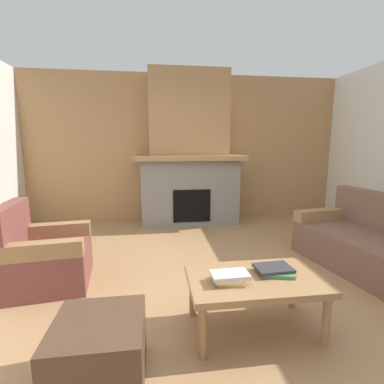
# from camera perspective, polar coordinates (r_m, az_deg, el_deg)

# --- Properties ---
(ground) EXTENTS (9.00, 9.00, 0.00)m
(ground) POSITION_cam_1_polar(r_m,az_deg,el_deg) (2.80, 6.44, -20.59)
(ground) COLOR #9E754C
(wall_back_wood_panel) EXTENTS (6.00, 0.12, 2.70)m
(wall_back_wood_panel) POSITION_cam_1_polar(r_m,az_deg,el_deg) (5.38, -1.13, 9.04)
(wall_back_wood_panel) COLOR #A87A4C
(wall_back_wood_panel) RESTS_ON ground
(fireplace) EXTENTS (1.90, 0.82, 2.70)m
(fireplace) POSITION_cam_1_polar(r_m,az_deg,el_deg) (5.01, -0.63, 6.86)
(fireplace) COLOR gray
(fireplace) RESTS_ON ground
(couch) EXTENTS (1.11, 1.91, 0.85)m
(couch) POSITION_cam_1_polar(r_m,az_deg,el_deg) (3.72, 34.54, -9.65)
(couch) COLOR brown
(couch) RESTS_ON ground
(armchair) EXTENTS (0.85, 0.85, 0.85)m
(armchair) POSITION_cam_1_polar(r_m,az_deg,el_deg) (3.23, -28.37, -11.71)
(armchair) COLOR brown
(armchair) RESTS_ON ground
(coffee_table) EXTENTS (1.00, 0.60, 0.43)m
(coffee_table) POSITION_cam_1_polar(r_m,az_deg,el_deg) (2.24, 12.81, -17.97)
(coffee_table) COLOR #997047
(coffee_table) RESTS_ON ground
(ottoman) EXTENTS (0.52, 0.52, 0.40)m
(ottoman) POSITION_cam_1_polar(r_m,az_deg,el_deg) (1.96, -18.53, -28.82)
(ottoman) COLOR #4C3323
(ottoman) RESTS_ON ground
(book_stack_near_edge) EXTENTS (0.27, 0.20, 0.07)m
(book_stack_near_edge) POSITION_cam_1_polar(r_m,az_deg,el_deg) (2.09, 7.70, -17.01)
(book_stack_near_edge) COLOR gold
(book_stack_near_edge) RESTS_ON coffee_table
(book_stack_center) EXTENTS (0.30, 0.27, 0.05)m
(book_stack_center) POSITION_cam_1_polar(r_m,az_deg,el_deg) (2.30, 16.71, -15.11)
(book_stack_center) COLOR #3D7F4C
(book_stack_center) RESTS_ON coffee_table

